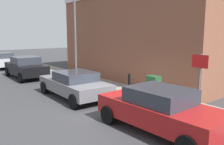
% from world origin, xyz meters
% --- Properties ---
extents(ground, '(80.00, 80.00, 0.00)m').
position_xyz_m(ground, '(0.00, 0.00, 0.00)').
color(ground, '#38383A').
extents(sidewalk, '(2.47, 30.00, 0.15)m').
position_xyz_m(sidewalk, '(1.97, 6.00, 0.07)').
color(sidewalk, gray).
rests_on(sidewalk, ground).
extents(corner_building, '(6.88, 11.98, 8.11)m').
position_xyz_m(corner_building, '(6.59, 3.99, 4.06)').
color(corner_building, brown).
rests_on(corner_building, ground).
extents(car_red, '(1.98, 4.27, 1.43)m').
position_xyz_m(car_red, '(-0.29, -2.70, 0.74)').
color(car_red, maroon).
rests_on(car_red, ground).
extents(car_grey, '(2.06, 4.39, 1.30)m').
position_xyz_m(car_grey, '(-0.38, 2.60, 0.68)').
color(car_grey, slate).
rests_on(car_grey, ground).
extents(car_black, '(2.00, 4.26, 1.51)m').
position_xyz_m(car_black, '(-0.44, 9.32, 0.77)').
color(car_black, black).
rests_on(car_black, ground).
extents(car_silver, '(1.94, 4.47, 1.38)m').
position_xyz_m(car_silver, '(-0.47, 15.65, 0.72)').
color(car_silver, '#B7B7BC').
rests_on(car_silver, ground).
extents(utility_cabinet, '(0.46, 0.61, 1.15)m').
position_xyz_m(utility_cabinet, '(1.70, -0.65, 0.68)').
color(utility_cabinet, '#1E4C28').
rests_on(utility_cabinet, sidewalk).
extents(bollard_near_cabinet, '(0.14, 0.14, 1.04)m').
position_xyz_m(bollard_near_cabinet, '(1.80, 1.02, 0.70)').
color(bollard_near_cabinet, black).
rests_on(bollard_near_cabinet, sidewalk).
extents(bollard_far_kerb, '(0.14, 0.14, 1.04)m').
position_xyz_m(bollard_far_kerb, '(0.98, 3.00, 0.70)').
color(bollard_far_kerb, black).
rests_on(bollard_far_kerb, sidewalk).
extents(street_sign, '(0.08, 0.60, 2.30)m').
position_xyz_m(street_sign, '(1.19, -3.12, 1.66)').
color(street_sign, '#59595B').
rests_on(street_sign, sidewalk).
extents(lamppost, '(0.20, 0.44, 5.72)m').
position_xyz_m(lamppost, '(1.86, 6.30, 3.30)').
color(lamppost, '#59595B').
rests_on(lamppost, sidewalk).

